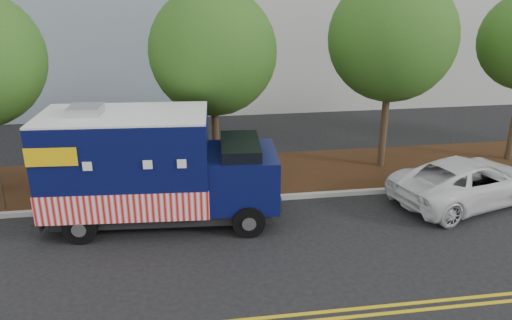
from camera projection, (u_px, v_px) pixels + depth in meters
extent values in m
plane|color=black|center=(181.00, 226.00, 14.48)|extent=(120.00, 120.00, 0.00)
cube|color=#9E9E99|center=(180.00, 204.00, 15.75)|extent=(120.00, 0.18, 0.15)
cube|color=#331C0E|center=(180.00, 179.00, 17.70)|extent=(120.00, 4.00, 0.15)
cylinder|color=#38281C|center=(215.00, 131.00, 17.55)|extent=(0.26, 0.26, 3.40)
sphere|color=#285919|center=(213.00, 52.00, 16.59)|extent=(4.28, 4.28, 4.28)
cylinder|color=#38281C|center=(384.00, 121.00, 18.14)|extent=(0.26, 0.26, 3.74)
sphere|color=#285919|center=(392.00, 38.00, 17.12)|extent=(4.39, 4.39, 4.39)
cube|color=black|center=(165.00, 207.00, 14.65)|extent=(6.21, 2.50, 0.30)
cube|color=#090E3F|center=(127.00, 160.00, 14.06)|extent=(4.73, 2.82, 2.61)
cube|color=red|center=(130.00, 190.00, 14.38)|extent=(4.78, 2.89, 0.81)
cube|color=white|center=(123.00, 115.00, 13.60)|extent=(4.73, 2.82, 0.07)
cube|color=#B7B7BA|center=(85.00, 110.00, 13.48)|extent=(0.93, 0.93, 0.24)
cube|color=#090E3F|center=(242.00, 176.00, 14.51)|extent=(2.12, 2.47, 1.52)
cube|color=black|center=(240.00, 153.00, 14.25)|extent=(1.24, 2.19, 0.71)
cube|color=black|center=(276.00, 191.00, 14.76)|extent=(0.24, 2.17, 0.33)
cube|color=black|center=(50.00, 210.00, 14.40)|extent=(0.37, 2.45, 0.30)
cube|color=#B7B7BA|center=(43.00, 160.00, 13.87)|extent=(0.19, 1.95, 2.06)
cube|color=#B7B7BA|center=(144.00, 144.00, 15.28)|extent=(1.95, 0.19, 1.19)
cube|color=yellow|center=(51.00, 157.00, 12.53)|extent=(1.30, 0.12, 0.49)
cube|color=yellow|center=(77.00, 128.00, 14.94)|extent=(1.30, 0.12, 0.49)
cylinder|color=black|center=(249.00, 221.00, 13.79)|extent=(0.93, 0.37, 0.91)
cylinder|color=black|center=(244.00, 189.00, 15.87)|extent=(0.93, 0.37, 0.91)
cylinder|color=black|center=(80.00, 227.00, 13.46)|extent=(0.93, 0.37, 0.91)
cylinder|color=black|center=(98.00, 194.00, 15.53)|extent=(0.93, 0.37, 0.91)
imported|color=white|center=(468.00, 181.00, 15.81)|extent=(5.63, 3.79, 1.43)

